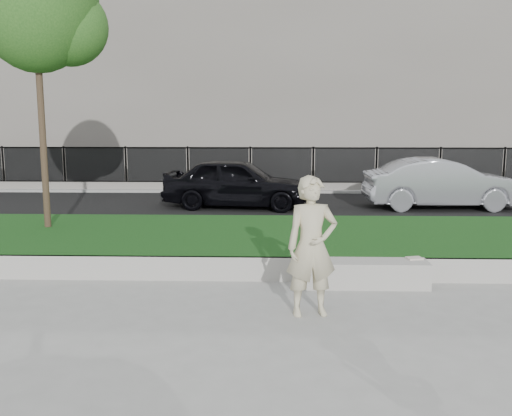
{
  "coord_description": "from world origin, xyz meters",
  "views": [
    {
      "loc": [
        0.2,
        -7.95,
        2.66
      ],
      "look_at": [
        -0.08,
        1.2,
        1.18
      ],
      "focal_mm": 40.0,
      "sensor_mm": 36.0,
      "label": 1
    }
  ],
  "objects_px": {
    "book": "(414,258)",
    "stone_bench": "(363,274)",
    "car_dark": "(237,183)",
    "man": "(312,246)",
    "car_silver": "(442,184)"
  },
  "relations": [
    {
      "from": "car_dark",
      "to": "book",
      "type": "bearing_deg",
      "value": -149.19
    },
    {
      "from": "book",
      "to": "car_silver",
      "type": "height_order",
      "value": "car_silver"
    },
    {
      "from": "stone_bench",
      "to": "book",
      "type": "bearing_deg",
      "value": 9.36
    },
    {
      "from": "book",
      "to": "car_dark",
      "type": "distance_m",
      "value": 8.15
    },
    {
      "from": "book",
      "to": "car_dark",
      "type": "bearing_deg",
      "value": 101.08
    },
    {
      "from": "book",
      "to": "stone_bench",
      "type": "bearing_deg",
      "value": 176.61
    },
    {
      "from": "man",
      "to": "car_dark",
      "type": "distance_m",
      "value": 9.04
    },
    {
      "from": "car_silver",
      "to": "book",
      "type": "bearing_deg",
      "value": 159.49
    },
    {
      "from": "car_dark",
      "to": "stone_bench",
      "type": "bearing_deg",
      "value": -155.02
    },
    {
      "from": "man",
      "to": "car_dark",
      "type": "xyz_separation_m",
      "value": [
        -1.55,
        8.91,
        -0.18
      ]
    },
    {
      "from": "car_dark",
      "to": "car_silver",
      "type": "bearing_deg",
      "value": -82.91
    },
    {
      "from": "book",
      "to": "car_silver",
      "type": "relative_size",
      "value": 0.06
    },
    {
      "from": "stone_bench",
      "to": "car_silver",
      "type": "height_order",
      "value": "car_silver"
    },
    {
      "from": "man",
      "to": "book",
      "type": "relative_size",
      "value": 7.86
    },
    {
      "from": "stone_bench",
      "to": "car_silver",
      "type": "bearing_deg",
      "value": 65.87
    }
  ]
}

